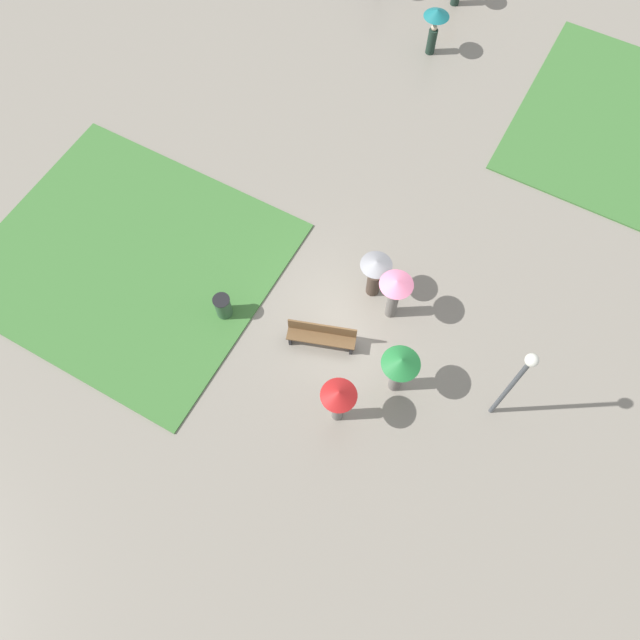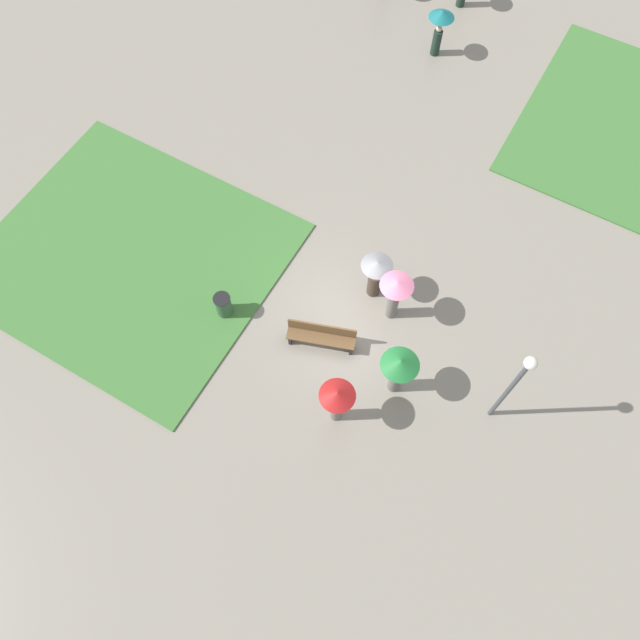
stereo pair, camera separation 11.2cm
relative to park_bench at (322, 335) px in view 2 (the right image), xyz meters
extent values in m
plane|color=gray|center=(0.24, 1.03, -0.48)|extent=(90.00, 90.00, 0.00)
cube|color=#427A38|center=(-6.53, -0.47, -0.45)|extent=(8.73, 7.71, 0.06)
cube|color=brown|center=(0.02, -0.07, -0.05)|extent=(1.99, 1.04, 0.05)
cube|color=brown|center=(-0.04, 0.10, 0.20)|extent=(1.86, 0.69, 0.45)
cube|color=#232326|center=(-0.81, -0.36, -0.28)|extent=(0.20, 0.38, 0.40)
cube|color=#232326|center=(0.85, 0.22, -0.28)|extent=(0.20, 0.38, 0.40)
cylinder|color=#474C51|center=(5.07, 0.43, 1.29)|extent=(0.12, 0.12, 3.54)
sphere|color=white|center=(5.07, 0.43, 3.22)|extent=(0.32, 0.32, 0.32)
cylinder|color=#335638|center=(-2.93, -0.58, -0.05)|extent=(0.46, 0.46, 0.86)
cylinder|color=black|center=(-2.93, -0.58, 0.40)|extent=(0.50, 0.50, 0.03)
cylinder|color=#47382D|center=(0.52, 2.21, 0.00)|extent=(0.50, 0.50, 0.96)
sphere|color=beige|center=(0.52, 2.21, 0.58)|extent=(0.21, 0.21, 0.21)
cylinder|color=#4C4C4F|center=(0.52, 2.21, 0.86)|extent=(0.02, 0.02, 0.35)
cone|color=gray|center=(0.52, 2.21, 1.13)|extent=(0.91, 0.91, 0.18)
cylinder|color=slate|center=(2.42, -0.19, 0.07)|extent=(0.49, 0.49, 1.08)
sphere|color=brown|center=(2.42, -0.19, 0.71)|extent=(0.20, 0.20, 0.20)
cylinder|color=#4C4C4F|center=(2.42, -0.19, 0.98)|extent=(0.02, 0.02, 0.35)
cone|color=#237A38|center=(2.42, -0.19, 1.30)|extent=(1.03, 1.03, 0.28)
cylinder|color=slate|center=(1.32, 1.80, 0.10)|extent=(0.43, 0.43, 1.16)
sphere|color=#997051|center=(1.32, 1.80, 0.79)|extent=(0.21, 0.21, 0.21)
cylinder|color=#4C4C4F|center=(1.32, 1.80, 1.08)|extent=(0.02, 0.02, 0.35)
cone|color=pink|center=(1.32, 1.80, 1.34)|extent=(0.95, 0.95, 0.18)
cylinder|color=slate|center=(1.44, -1.73, 0.09)|extent=(0.35, 0.35, 1.13)
sphere|color=beige|center=(1.44, -1.73, 0.76)|extent=(0.21, 0.21, 0.21)
cylinder|color=#4C4C4F|center=(1.44, -1.73, 1.04)|extent=(0.02, 0.02, 0.35)
cone|color=red|center=(1.44, -1.73, 1.34)|extent=(0.95, 0.95, 0.26)
cylinder|color=#1E3328|center=(-2.16, 12.22, 0.01)|extent=(0.43, 0.43, 0.97)
sphere|color=beige|center=(-2.16, 12.22, 0.60)|extent=(0.22, 0.22, 0.22)
cylinder|color=#4C4C4F|center=(-2.16, 12.22, 0.88)|extent=(0.02, 0.02, 0.35)
cone|color=#197075|center=(-2.16, 12.22, 1.19)|extent=(0.91, 0.91, 0.26)
camera|label=1|loc=(3.47, -6.38, 16.03)|focal=35.00mm
camera|label=2|loc=(3.57, -6.32, 16.03)|focal=35.00mm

